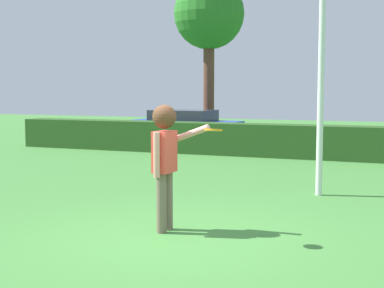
{
  "coord_description": "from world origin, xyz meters",
  "views": [
    {
      "loc": [
        3.04,
        -6.72,
        2.0
      ],
      "look_at": [
        -0.33,
        1.37,
        1.15
      ],
      "focal_mm": 52.88,
      "sensor_mm": 36.0,
      "label": 1
    }
  ],
  "objects_px": {
    "frisbee": "(213,130)",
    "parked_car_blue": "(183,125)",
    "person": "(165,151)",
    "birch_tree": "(209,16)"
  },
  "relations": [
    {
      "from": "person",
      "to": "birch_tree",
      "type": "relative_size",
      "value": 0.28
    },
    {
      "from": "person",
      "to": "frisbee",
      "type": "height_order",
      "value": "person"
    },
    {
      "from": "person",
      "to": "frisbee",
      "type": "xyz_separation_m",
      "value": [
        0.84,
        -0.33,
        0.34
      ]
    },
    {
      "from": "frisbee",
      "to": "parked_car_blue",
      "type": "relative_size",
      "value": 0.06
    },
    {
      "from": "parked_car_blue",
      "to": "birch_tree",
      "type": "height_order",
      "value": "birch_tree"
    },
    {
      "from": "frisbee",
      "to": "parked_car_blue",
      "type": "xyz_separation_m",
      "value": [
        -5.8,
        12.36,
        -0.79
      ]
    },
    {
      "from": "parked_car_blue",
      "to": "birch_tree",
      "type": "bearing_deg",
      "value": 83.47
    },
    {
      "from": "person",
      "to": "birch_tree",
      "type": "height_order",
      "value": "birch_tree"
    },
    {
      "from": "person",
      "to": "frisbee",
      "type": "bearing_deg",
      "value": -21.18
    },
    {
      "from": "frisbee",
      "to": "parked_car_blue",
      "type": "height_order",
      "value": "frisbee"
    }
  ]
}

